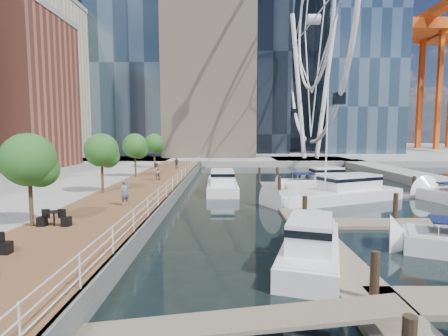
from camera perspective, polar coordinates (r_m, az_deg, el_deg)
ground at (r=14.14m, az=7.99°, el=-17.57°), size 520.00×520.00×0.00m
boardwalk at (r=29.23m, az=-14.02°, el=-4.53°), size 6.00×60.00×1.00m
seawall at (r=28.64m, az=-8.18°, el=-4.62°), size 0.25×60.00×1.00m
land_far at (r=115.00m, az=1.16°, el=3.07°), size 200.00×114.00×1.00m
pier at (r=66.97m, az=13.91°, el=1.10°), size 14.00×12.00×1.00m
railing at (r=28.49m, az=-8.41°, el=-2.59°), size 0.10×60.00×1.05m
floating_docks at (r=25.37m, az=23.07°, el=-6.36°), size 16.00×34.00×2.60m
ferris_wheel at (r=69.82m, az=14.44°, el=22.38°), size 5.80×45.60×47.80m
street_trees at (r=28.56m, az=-19.38°, el=2.75°), size 2.60×42.60×4.60m
pedestrian_near at (r=23.13m, az=-15.84°, el=-3.93°), size 0.70×0.69×1.62m
pedestrian_mid at (r=35.03m, az=-11.02°, el=-0.52°), size 1.03×1.09×1.77m
pedestrian_far at (r=46.50m, az=-7.74°, el=0.87°), size 0.95×0.79×1.52m
moored_yachts at (r=28.96m, az=19.36°, el=-5.78°), size 24.67×32.29×11.50m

